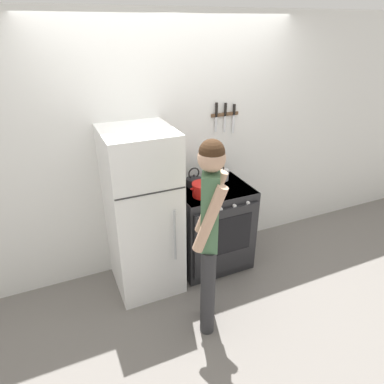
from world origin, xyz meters
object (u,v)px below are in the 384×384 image
at_px(tea_kettle, 194,181).
at_px(person, 210,230).
at_px(utensil_jar, 223,174).
at_px(dutch_oven_pot, 203,190).
at_px(refrigerator, 143,213).
at_px(stove_range, 213,227).

height_order(tea_kettle, person, person).
bearing_deg(utensil_jar, person, -124.12).
bearing_deg(dutch_oven_pot, tea_kettle, 86.77).
height_order(refrigerator, person, person).
bearing_deg(dutch_oven_pot, stove_range, 28.95).
relative_size(refrigerator, stove_range, 1.77).
bearing_deg(person, utensil_jar, -5.44).
relative_size(stove_range, utensil_jar, 3.60).
bearing_deg(tea_kettle, utensil_jar, 1.11).
relative_size(refrigerator, tea_kettle, 8.00).
bearing_deg(person, stove_range, -0.84).
xyz_separation_m(dutch_oven_pot, person, (-0.26, -0.66, -0.01)).
distance_m(refrigerator, dutch_oven_pot, 0.62).
distance_m(stove_range, dutch_oven_pot, 0.55).
bearing_deg(utensil_jar, dutch_oven_pot, -145.32).
height_order(refrigerator, tea_kettle, refrigerator).
bearing_deg(refrigerator, dutch_oven_pot, -9.28).
relative_size(stove_range, tea_kettle, 4.53).
xyz_separation_m(utensil_jar, person, (-0.62, -0.91, -0.01)).
bearing_deg(person, tea_kettle, 11.94).
distance_m(utensil_jar, person, 1.10).
bearing_deg(utensil_jar, stove_range, -140.74).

